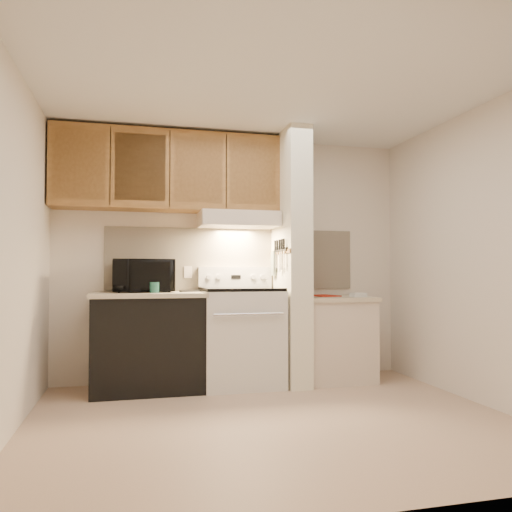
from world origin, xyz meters
name	(u,v)px	position (x,y,z in m)	size (l,w,h in m)	color
floor	(273,420)	(0.00, 0.00, 0.00)	(3.60, 3.60, 0.00)	tan
ceiling	(273,88)	(0.00, 0.00, 2.50)	(3.60, 3.60, 0.00)	white
wall_back	(234,258)	(0.00, 1.50, 1.25)	(3.60, 0.02, 2.50)	silver
wall_left	(13,250)	(-1.80, 0.00, 1.25)	(0.02, 3.00, 2.50)	silver
wall_right	(480,254)	(1.80, 0.00, 1.25)	(0.02, 3.00, 2.50)	silver
backsplash	(234,259)	(0.00, 1.49, 1.24)	(2.60, 0.02, 0.63)	#F3E0BF
range_body	(241,338)	(0.00, 1.16, 0.46)	(0.76, 0.65, 0.92)	silver
oven_window	(248,338)	(0.00, 0.84, 0.50)	(0.50, 0.01, 0.30)	black
oven_handle	(249,314)	(0.00, 0.80, 0.72)	(0.02, 0.02, 0.65)	silver
cooktop	(241,289)	(0.00, 1.16, 0.94)	(0.74, 0.64, 0.03)	black
range_backguard	(235,277)	(0.00, 1.44, 1.05)	(0.76, 0.08, 0.20)	silver
range_display	(236,277)	(0.00, 1.40, 1.05)	(0.10, 0.01, 0.04)	black
range_knob_left_outer	(209,277)	(-0.28, 1.40, 1.05)	(0.05, 0.05, 0.02)	silver
range_knob_left_inner	(219,277)	(-0.18, 1.40, 1.05)	(0.05, 0.05, 0.02)	silver
range_knob_right_inner	(253,277)	(0.18, 1.40, 1.05)	(0.05, 0.05, 0.02)	silver
range_knob_right_outer	(262,277)	(0.28, 1.40, 1.05)	(0.05, 0.05, 0.02)	silver
dishwasher_front	(148,343)	(-0.88, 1.17, 0.43)	(1.00, 0.63, 0.87)	black
left_countertop	(149,295)	(-0.88, 1.17, 0.89)	(1.04, 0.67, 0.04)	beige
spoon_rest	(191,291)	(-0.48, 1.22, 0.92)	(0.21, 0.07, 0.01)	black
teal_jar	(154,287)	(-0.83, 1.06, 0.96)	(0.09, 0.09, 0.10)	#235D4E
outlet	(188,272)	(-0.48, 1.48, 1.10)	(0.08, 0.01, 0.12)	beige
microwave	(143,276)	(-0.93, 1.25, 1.07)	(0.56, 0.38, 0.31)	black
partition_pillar	(291,257)	(0.51, 1.15, 1.25)	(0.22, 0.70, 2.50)	white
pillar_trim	(280,252)	(0.39, 1.15, 1.30)	(0.01, 0.70, 0.04)	olive
knife_strip	(281,250)	(0.39, 1.10, 1.32)	(0.02, 0.42, 0.04)	black
knife_blade_a	(284,259)	(0.38, 0.95, 1.22)	(0.01, 0.04, 0.16)	silver
knife_handle_a	(284,244)	(0.38, 0.95, 1.37)	(0.02, 0.02, 0.10)	black
knife_blade_b	(281,261)	(0.38, 1.03, 1.21)	(0.01, 0.04, 0.18)	silver
knife_handle_b	(282,244)	(0.38, 1.02, 1.37)	(0.02, 0.02, 0.10)	black
knife_blade_c	(280,262)	(0.38, 1.09, 1.20)	(0.01, 0.04, 0.20)	silver
knife_handle_c	(280,245)	(0.38, 1.09, 1.37)	(0.02, 0.02, 0.10)	black
knife_blade_d	(277,260)	(0.38, 1.17, 1.22)	(0.01, 0.04, 0.16)	silver
knife_handle_d	(277,245)	(0.38, 1.18, 1.37)	(0.02, 0.02, 0.10)	black
knife_blade_e	(275,261)	(0.38, 1.26, 1.21)	(0.01, 0.04, 0.18)	silver
knife_handle_e	(275,245)	(0.38, 1.25, 1.37)	(0.02, 0.02, 0.10)	black
oven_mitt	(274,263)	(0.38, 1.32, 1.19)	(0.03, 0.10, 0.25)	slate
right_cab_base	(334,340)	(0.97, 1.15, 0.40)	(0.70, 0.60, 0.81)	beige
right_countertop	(334,299)	(0.97, 1.15, 0.83)	(0.74, 0.64, 0.04)	beige
red_folder	(324,296)	(0.90, 1.25, 0.86)	(0.24, 0.32, 0.01)	#AE2110
white_box	(358,295)	(1.19, 1.05, 0.87)	(0.15, 0.10, 0.04)	white
range_hood	(238,220)	(0.00, 1.28, 1.62)	(0.78, 0.44, 0.15)	beige
hood_lip	(243,222)	(0.00, 1.07, 1.58)	(0.78, 0.04, 0.06)	beige
upper_cabinets	(169,172)	(-0.69, 1.32, 2.08)	(2.18, 0.33, 0.77)	olive
cab_door_a	(79,164)	(-1.51, 1.17, 2.08)	(0.46, 0.01, 0.63)	olive
cab_gap_a	(110,166)	(-1.23, 1.16, 2.08)	(0.01, 0.01, 0.73)	black
cab_door_b	(140,167)	(-0.96, 1.17, 2.08)	(0.46, 0.01, 0.63)	olive
cab_gap_b	(170,168)	(-0.69, 1.16, 2.08)	(0.01, 0.01, 0.73)	black
cab_door_c	(198,170)	(-0.42, 1.17, 2.08)	(0.46, 0.01, 0.63)	olive
cab_gap_c	(226,171)	(-0.14, 1.16, 2.08)	(0.01, 0.01, 0.73)	black
cab_door_d	(253,173)	(0.13, 1.17, 2.08)	(0.46, 0.01, 0.63)	olive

